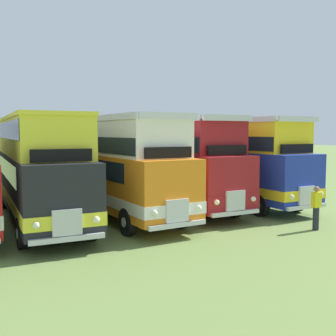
% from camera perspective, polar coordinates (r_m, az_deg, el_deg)
% --- Properties ---
extents(bus_sixth_in_row, '(3.18, 11.73, 4.49)m').
position_cam_1_polar(bus_sixth_in_row, '(18.45, -17.65, 0.57)').
color(bus_sixth_in_row, black).
rests_on(bus_sixth_in_row, ground).
extents(bus_seventh_in_row, '(2.85, 11.39, 4.52)m').
position_cam_1_polar(bus_seventh_in_row, '(19.26, -7.71, 0.60)').
color(bus_seventh_in_row, orange).
rests_on(bus_seventh_in_row, ground).
extents(bus_eighth_in_row, '(2.77, 10.16, 4.52)m').
position_cam_1_polar(bus_eighth_in_row, '(20.81, 0.88, 0.95)').
color(bus_eighth_in_row, maroon).
rests_on(bus_eighth_in_row, ground).
extents(bus_ninth_in_row, '(2.70, 10.79, 4.52)m').
position_cam_1_polar(bus_ninth_in_row, '(22.60, 8.41, 1.22)').
color(bus_ninth_in_row, '#1E339E').
rests_on(bus_ninth_in_row, ground).
extents(marshal_person, '(0.36, 0.24, 1.73)m').
position_cam_1_polar(marshal_person, '(17.10, 19.87, -5.19)').
color(marshal_person, '#23232D').
rests_on(marshal_person, ground).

